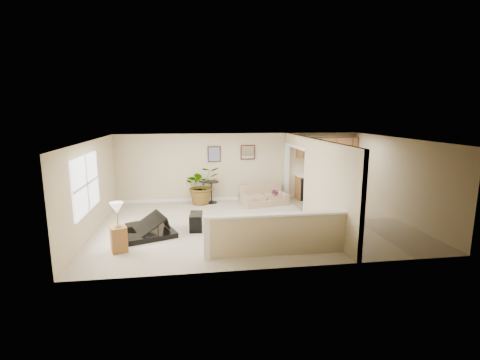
{
  "coord_description": "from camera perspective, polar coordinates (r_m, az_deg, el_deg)",
  "views": [
    {
      "loc": [
        -1.8,
        -9.69,
        3.24
      ],
      "look_at": [
        -0.36,
        0.4,
        1.26
      ],
      "focal_mm": 26.0,
      "sensor_mm": 36.0,
      "label": 1
    }
  ],
  "objects": [
    {
      "name": "back_wall",
      "position": [
        12.97,
        -0.04,
        2.15
      ],
      "size": [
        9.0,
        0.04,
        2.5
      ],
      "primitive_type": "cube",
      "color": "tan",
      "rests_on": "floor"
    },
    {
      "name": "small_plant",
      "position": [
        12.4,
        5.72,
        -3.1
      ],
      "size": [
        0.39,
        0.39,
        0.56
      ],
      "color": "black",
      "rests_on": "floor"
    },
    {
      "name": "right_wall",
      "position": [
        11.73,
        24.53,
        0.2
      ],
      "size": [
        0.04,
        6.0,
        2.5
      ],
      "primitive_type": "cube",
      "color": "tan",
      "rests_on": "floor"
    },
    {
      "name": "front_wall",
      "position": [
        7.21,
        6.69,
        -5.13
      ],
      "size": [
        9.0,
        0.04,
        2.5
      ],
      "primitive_type": "cube",
      "color": "tan",
      "rests_on": "floor"
    },
    {
      "name": "left_window",
      "position": [
        9.74,
        -23.96,
        -0.57
      ],
      "size": [
        0.05,
        2.15,
        1.45
      ],
      "primitive_type": "cube",
      "color": "white",
      "rests_on": "left_wall"
    },
    {
      "name": "lamp_stand",
      "position": [
        8.74,
        -19.34,
        -7.89
      ],
      "size": [
        0.45,
        0.45,
        1.2
      ],
      "color": "brown",
      "rests_on": "floor"
    },
    {
      "name": "piano",
      "position": [
        9.71,
        -15.03,
        -5.73
      ],
      "size": [
        1.82,
        1.8,
        1.23
      ],
      "rotation": [
        0.0,
        0.0,
        0.37
      ],
      "color": "black",
      "rests_on": "floor"
    },
    {
      "name": "piano_bench",
      "position": [
        9.92,
        -7.2,
        -6.78
      ],
      "size": [
        0.4,
        0.72,
        0.46
      ],
      "primitive_type": "cube",
      "rotation": [
        0.0,
        0.0,
        -0.07
      ],
      "color": "black",
      "rests_on": "floor"
    },
    {
      "name": "wall_art_left",
      "position": [
        12.78,
        -4.26,
        4.25
      ],
      "size": [
        0.48,
        0.04,
        0.58
      ],
      "color": "#3B2015",
      "rests_on": "back_wall"
    },
    {
      "name": "loveseat",
      "position": [
        12.53,
        3.83,
        -2.38
      ],
      "size": [
        1.78,
        1.21,
        0.92
      ],
      "rotation": [
        0.0,
        0.0,
        0.2
      ],
      "color": "tan",
      "rests_on": "floor"
    },
    {
      "name": "accent_table",
      "position": [
        12.66,
        -4.73,
        -1.49
      ],
      "size": [
        0.56,
        0.56,
        0.81
      ],
      "color": "black",
      "rests_on": "floor"
    },
    {
      "name": "kitchen_vinyl",
      "position": [
        11.35,
        18.24,
        -6.16
      ],
      "size": [
        2.7,
        6.0,
        0.01
      ],
      "primitive_type": "cube",
      "color": "tan",
      "rests_on": "floor"
    },
    {
      "name": "kitchen_cabinets",
      "position": [
        13.59,
        13.56,
        0.63
      ],
      "size": [
        2.36,
        0.65,
        2.33
      ],
      "color": "brown",
      "rests_on": "floor"
    },
    {
      "name": "palm_plant",
      "position": [
        12.55,
        -6.31,
        -0.89
      ],
      "size": [
        1.5,
        1.39,
        1.38
      ],
      "color": "black",
      "rests_on": "floor"
    },
    {
      "name": "interior_partition",
      "position": [
        10.77,
        11.57,
        -0.07
      ],
      "size": [
        0.18,
        5.99,
        2.5
      ],
      "color": "tan",
      "rests_on": "floor"
    },
    {
      "name": "ceiling",
      "position": [
        9.88,
        2.41,
        6.67
      ],
      "size": [
        9.0,
        6.0,
        0.04
      ],
      "primitive_type": "cube",
      "color": "white",
      "rests_on": "back_wall"
    },
    {
      "name": "floor",
      "position": [
        10.37,
        2.3,
        -7.23
      ],
      "size": [
        9.0,
        9.0,
        0.0
      ],
      "primitive_type": "plane",
      "color": "#BFAD95",
      "rests_on": "ground"
    },
    {
      "name": "wall_mirror",
      "position": [
        12.91,
        1.3,
        4.57
      ],
      "size": [
        0.55,
        0.04,
        0.55
      ],
      "color": "#3B2015",
      "rests_on": "back_wall"
    },
    {
      "name": "left_wall",
      "position": [
        10.26,
        -23.22,
        -1.11
      ],
      "size": [
        0.04,
        6.0,
        2.5
      ],
      "primitive_type": "cube",
      "color": "tan",
      "rests_on": "floor"
    },
    {
      "name": "pony_half_wall",
      "position": [
        8.09,
        5.83,
        -8.73
      ],
      "size": [
        3.42,
        0.22,
        1.0
      ],
      "color": "tan",
      "rests_on": "floor"
    }
  ]
}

